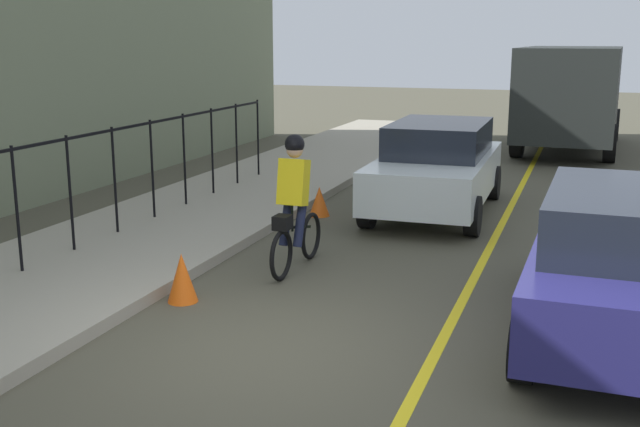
{
  "coord_description": "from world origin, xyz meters",
  "views": [
    {
      "loc": [
        -6.62,
        -2.89,
        3.05
      ],
      "look_at": [
        1.82,
        0.08,
        1.0
      ],
      "focal_mm": 43.47,
      "sensor_mm": 36.0,
      "label": 1
    }
  ],
  "objects_px": {
    "box_truck_background": "(571,93)",
    "traffic_cone_far": "(182,278)",
    "parked_sedan_rear": "(437,166)",
    "patrol_sedan": "(627,261)",
    "traffic_cone_near": "(319,201)",
    "cyclist_lead": "(294,204)"
  },
  "relations": [
    {
      "from": "box_truck_background",
      "to": "traffic_cone_far",
      "type": "xyz_separation_m",
      "value": [
        -14.53,
        3.81,
        -1.26
      ]
    },
    {
      "from": "parked_sedan_rear",
      "to": "traffic_cone_far",
      "type": "xyz_separation_m",
      "value": [
        -5.76,
        1.88,
        -0.53
      ]
    },
    {
      "from": "patrol_sedan",
      "to": "parked_sedan_rear",
      "type": "distance_m",
      "value": 6.0
    },
    {
      "from": "traffic_cone_near",
      "to": "box_truck_background",
      "type": "bearing_deg",
      "value": -21.1
    },
    {
      "from": "cyclist_lead",
      "to": "box_truck_background",
      "type": "bearing_deg",
      "value": -12.0
    },
    {
      "from": "patrol_sedan",
      "to": "box_truck_background",
      "type": "distance_m",
      "value": 14.05
    },
    {
      "from": "patrol_sedan",
      "to": "box_truck_background",
      "type": "xyz_separation_m",
      "value": [
        13.99,
        1.03,
        0.73
      ]
    },
    {
      "from": "patrol_sedan",
      "to": "traffic_cone_near",
      "type": "relative_size",
      "value": 8.61
    },
    {
      "from": "parked_sedan_rear",
      "to": "traffic_cone_near",
      "type": "distance_m",
      "value": 2.18
    },
    {
      "from": "parked_sedan_rear",
      "to": "traffic_cone_far",
      "type": "bearing_deg",
      "value": -19.1
    },
    {
      "from": "patrol_sedan",
      "to": "traffic_cone_near",
      "type": "bearing_deg",
      "value": 49.95
    },
    {
      "from": "patrol_sedan",
      "to": "traffic_cone_far",
      "type": "bearing_deg",
      "value": 97.51
    },
    {
      "from": "parked_sedan_rear",
      "to": "box_truck_background",
      "type": "xyz_separation_m",
      "value": [
        8.77,
        -1.93,
        0.73
      ]
    },
    {
      "from": "traffic_cone_far",
      "to": "parked_sedan_rear",
      "type": "bearing_deg",
      "value": -18.09
    },
    {
      "from": "parked_sedan_rear",
      "to": "cyclist_lead",
      "type": "bearing_deg",
      "value": -15.6
    },
    {
      "from": "traffic_cone_far",
      "to": "traffic_cone_near",
      "type": "bearing_deg",
      "value": -0.43
    },
    {
      "from": "traffic_cone_near",
      "to": "traffic_cone_far",
      "type": "bearing_deg",
      "value": 179.57
    },
    {
      "from": "traffic_cone_near",
      "to": "traffic_cone_far",
      "type": "relative_size",
      "value": 0.88
    },
    {
      "from": "cyclist_lead",
      "to": "traffic_cone_near",
      "type": "xyz_separation_m",
      "value": [
        3.15,
        0.76,
        -0.65
      ]
    },
    {
      "from": "cyclist_lead",
      "to": "patrol_sedan",
      "type": "height_order",
      "value": "cyclist_lead"
    },
    {
      "from": "box_truck_background",
      "to": "traffic_cone_far",
      "type": "relative_size",
      "value": 11.56
    },
    {
      "from": "patrol_sedan",
      "to": "traffic_cone_far",
      "type": "height_order",
      "value": "patrol_sedan"
    }
  ]
}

